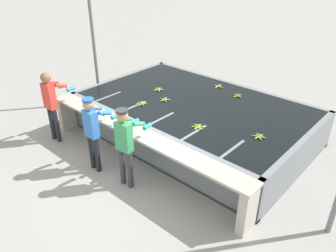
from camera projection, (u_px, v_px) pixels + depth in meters
ground_plane at (130, 172)px, 6.94m from camera, size 80.00×80.00×0.00m
wash_tank at (194, 119)px, 8.12m from camera, size 5.44×3.43×0.91m
work_ledge at (137, 141)px, 6.76m from camera, size 5.44×0.45×0.91m
worker_0 at (51, 100)px, 7.64m from camera, size 0.43×0.73×1.74m
worker_1 at (93, 128)px, 6.59m from camera, size 0.42×0.72×1.65m
worker_2 at (125, 141)px, 6.13m from camera, size 0.46×0.74×1.67m
banana_bunch_floating_0 at (158, 89)px, 8.55m from camera, size 0.27×0.28×0.08m
banana_bunch_floating_1 at (142, 104)px, 7.78m from camera, size 0.28×0.28×0.08m
banana_bunch_floating_2 at (165, 100)px, 7.98m from camera, size 0.27×0.28×0.08m
banana_bunch_floating_3 at (259, 137)px, 6.42m from camera, size 0.27×0.28×0.08m
banana_bunch_floating_4 at (237, 96)px, 8.18m from camera, size 0.28×0.28×0.08m
banana_bunch_floating_5 at (218, 86)px, 8.74m from camera, size 0.28×0.28×0.08m
banana_bunch_floating_6 at (198, 127)px, 6.77m from camera, size 0.27×0.28×0.08m
banana_bunch_ledge_0 at (88, 105)px, 7.68m from camera, size 0.28×0.27×0.08m
knife_0 at (104, 116)px, 7.21m from camera, size 0.32×0.19×0.02m
support_post_left at (95, 51)px, 9.27m from camera, size 0.09×0.09×3.20m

